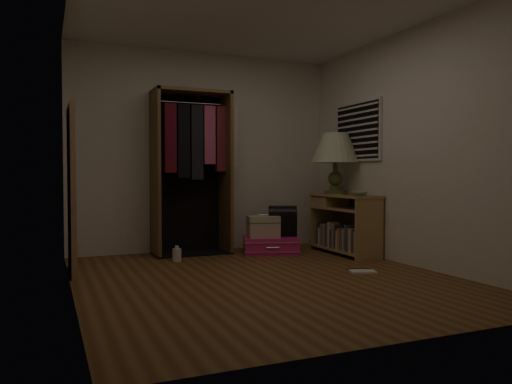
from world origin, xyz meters
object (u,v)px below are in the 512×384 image
Objects in this scene: table_lamp at (336,149)px; white_jug at (177,255)px; open_wardrobe at (194,156)px; black_bag at (282,220)px; console_bookshelf at (343,222)px; floor_mirror at (72,190)px; train_case at (263,226)px; pink_suitcase at (270,245)px.

table_lamp is 2.44m from white_jug.
open_wardrobe reaches higher than black_bag.
black_bag is at bearing 163.79° from table_lamp.
black_bag is 1.15m from table_lamp.
console_bookshelf is 3.27m from floor_mirror.
console_bookshelf is 0.66× the size of floor_mirror.
console_bookshelf is 1.01m from train_case.
table_lamp reaches higher than train_case.
train_case reaches higher than white_jug.
white_jug is (-1.24, -0.12, -0.03)m from pink_suitcase.
black_bag reaches higher than pink_suitcase.
floor_mirror is 2.64m from black_bag.
black_bag is at bearing 27.10° from pink_suitcase.
open_wardrobe is at bearing 157.32° from console_bookshelf.
train_case is at bearing 9.56° from floor_mirror.
white_jug is at bearing -152.76° from black_bag.
pink_suitcase is 1.83× the size of train_case.
white_jug is at bearing 178.77° from table_lamp.
console_bookshelf is at bearing -4.78° from pink_suitcase.
console_bookshelf reaches higher than black_bag.
floor_mirror is 4.07× the size of black_bag.
floor_mirror is at bearing -158.39° from train_case.
console_bookshelf is at bearing -8.39° from black_bag.
open_wardrobe reaches higher than white_jug.
floor_mirror is 3.83× the size of train_case.
floor_mirror is 2.53m from pink_suitcase.
train_case is at bearing 159.97° from console_bookshelf.
floor_mirror reaches higher than train_case.
open_wardrobe is at bearing 174.36° from pink_suitcase.
table_lamp reaches higher than pink_suitcase.
white_jug is at bearing -157.08° from pink_suitcase.
floor_mirror reaches higher than table_lamp.
pink_suitcase is 1.94× the size of black_bag.
open_wardrobe is at bearing 166.33° from train_case.
train_case is 0.29m from black_bag.
open_wardrobe is 1.84m from table_lamp.
train_case is (0.80, -0.38, -0.88)m from open_wardrobe.
open_wardrobe is 1.25m from train_case.
console_bookshelf is 1.38× the size of pink_suitcase.
floor_mirror is at bearing -152.70° from open_wardrobe.
table_lamp reaches higher than black_bag.
black_bag reaches higher than white_jug.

